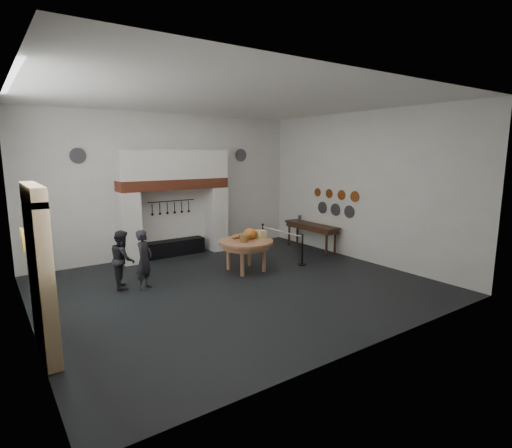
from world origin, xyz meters
TOP-DOWN VIEW (x-y plane):
  - floor at (0.00, 0.00)m, footprint 9.00×8.00m
  - ceiling at (0.00, 0.00)m, footprint 9.00×8.00m
  - wall_back at (0.00, 4.00)m, footprint 9.00×0.02m
  - wall_front at (0.00, -4.00)m, footprint 9.00×0.02m
  - wall_left at (-4.50, 0.00)m, footprint 0.02×8.00m
  - wall_right at (4.50, 0.00)m, footprint 0.02×8.00m
  - chimney_pier_left at (-1.48, 3.65)m, footprint 0.55×0.70m
  - chimney_pier_right at (1.48, 3.65)m, footprint 0.55×0.70m
  - hearth_brick_band at (0.00, 3.65)m, footprint 3.50×0.72m
  - chimney_hood at (0.00, 3.65)m, footprint 3.50×0.70m
  - iron_range at (0.00, 3.72)m, footprint 1.90×0.45m
  - utensil_rail at (0.00, 3.92)m, footprint 1.60×0.02m
  - door_recess at (-4.47, -1.00)m, footprint 0.04×1.10m
  - door_jamb_near at (-4.38, -1.70)m, footprint 0.22×0.30m
  - door_jamb_far at (-4.38, -0.30)m, footprint 0.22×0.30m
  - door_lintel at (-4.38, -1.00)m, footprint 0.22×1.70m
  - wall_plaque at (-4.45, 0.80)m, footprint 0.05×0.34m
  - work_table at (0.91, 0.94)m, footprint 1.91×1.91m
  - pumpkin at (1.11, 1.04)m, footprint 0.36×0.36m
  - cheese_block_big at (1.41, 0.89)m, footprint 0.22×0.22m
  - cheese_block_small at (1.39, 1.19)m, footprint 0.18×0.18m
  - wicker_basket at (0.76, 0.79)m, footprint 0.40×0.40m
  - bread_loaf at (0.81, 1.29)m, footprint 0.31×0.18m
  - visitor_near at (-1.94, 1.10)m, footprint 0.62×0.63m
  - visitor_far at (-2.34, 1.50)m, footprint 0.69×0.81m
  - side_table at (4.10, 1.74)m, footprint 0.55×2.20m
  - pewter_jug at (4.10, 2.34)m, footprint 0.12×0.12m
  - copper_pan_a at (4.46, 0.20)m, footprint 0.03×0.34m
  - copper_pan_b at (4.46, 0.75)m, footprint 0.03×0.32m
  - copper_pan_c at (4.46, 1.30)m, footprint 0.03×0.30m
  - copper_pan_d at (4.46, 1.85)m, footprint 0.03×0.28m
  - pewter_plate_left at (4.46, 0.40)m, footprint 0.03×0.40m
  - pewter_plate_mid at (4.46, 1.00)m, footprint 0.03×0.40m
  - pewter_plate_right at (4.46, 1.60)m, footprint 0.03×0.40m
  - pewter_plate_back_left at (-2.70, 3.96)m, footprint 0.44×0.03m
  - pewter_plate_back_right at (2.70, 3.96)m, footprint 0.44×0.03m
  - barrier_post_near at (2.60, 0.48)m, footprint 0.05×0.05m
  - barrier_post_far at (2.60, 2.48)m, footprint 0.05×0.05m
  - barrier_rope at (2.60, 1.48)m, footprint 0.04×2.00m

SIDE VIEW (x-z plane):
  - floor at x=0.00m, z-range -0.01..0.01m
  - iron_range at x=0.00m, z-range 0.00..0.50m
  - barrier_post_near at x=2.60m, z-range 0.00..0.90m
  - barrier_post_far at x=2.60m, z-range 0.00..0.90m
  - visitor_far at x=-2.34m, z-range 0.00..1.44m
  - visitor_near at x=-1.94m, z-range 0.00..1.46m
  - work_table at x=0.91m, z-range 0.80..0.88m
  - barrier_rope at x=2.60m, z-range 0.83..0.87m
  - side_table at x=4.10m, z-range 0.84..0.90m
  - bread_loaf at x=0.81m, z-range 0.87..1.01m
  - cheese_block_small at x=1.39m, z-range 0.88..1.07m
  - wicker_basket at x=0.76m, z-range 0.88..1.09m
  - cheese_block_big at x=1.41m, z-range 0.88..1.11m
  - pewter_jug at x=4.10m, z-range 0.90..1.12m
  - pumpkin at x=1.11m, z-range 0.88..1.18m
  - chimney_pier_left at x=-1.48m, z-range 0.00..2.15m
  - chimney_pier_right at x=1.48m, z-range 0.00..2.15m
  - door_recess at x=-4.47m, z-range 0.00..2.50m
  - door_jamb_near at x=-4.38m, z-range 0.00..2.60m
  - door_jamb_far at x=-4.38m, z-range 0.00..2.60m
  - pewter_plate_left at x=4.46m, z-range 1.25..1.65m
  - pewter_plate_mid at x=4.46m, z-range 1.25..1.65m
  - pewter_plate_right at x=4.46m, z-range 1.25..1.65m
  - wall_plaque at x=-4.45m, z-range 1.38..1.82m
  - utensil_rail at x=0.00m, z-range 1.74..1.76m
  - copper_pan_b at x=4.46m, z-range 1.79..2.11m
  - copper_pan_d at x=4.46m, z-range 1.81..2.09m
  - copper_pan_a at x=4.46m, z-range 1.78..2.12m
  - copper_pan_c at x=4.46m, z-range 1.80..2.10m
  - wall_back at x=0.00m, z-range 0.00..4.50m
  - wall_front at x=0.00m, z-range 0.00..4.50m
  - wall_left at x=-4.50m, z-range 0.00..4.50m
  - wall_right at x=4.50m, z-range 0.00..4.50m
  - hearth_brick_band at x=0.00m, z-range 2.15..2.47m
  - door_lintel at x=-4.38m, z-range 2.50..2.80m
  - chimney_hood at x=0.00m, z-range 2.47..3.37m
  - pewter_plate_back_left at x=-2.70m, z-range 2.98..3.42m
  - pewter_plate_back_right at x=2.70m, z-range 2.98..3.42m
  - ceiling at x=0.00m, z-range 4.49..4.51m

